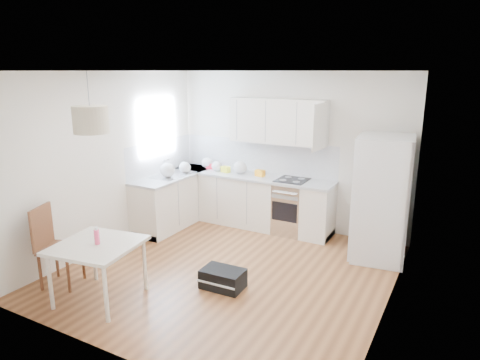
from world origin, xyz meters
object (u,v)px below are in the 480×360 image
(refrigerator, at_px, (383,198))
(dining_chair, at_px, (60,247))
(dining_table, at_px, (97,250))
(gym_bag, at_px, (223,279))

(refrigerator, distance_m, dining_chair, 4.47)
(dining_chair, bearing_deg, dining_table, -23.70)
(dining_table, bearing_deg, refrigerator, 38.55)
(refrigerator, height_order, dining_chair, refrigerator)
(refrigerator, relative_size, dining_table, 1.75)
(dining_table, xyz_separation_m, dining_chair, (-0.71, 0.04, -0.12))
(dining_chair, height_order, gym_bag, dining_chair)
(refrigerator, height_order, dining_table, refrigerator)
(refrigerator, distance_m, dining_table, 3.97)
(refrigerator, relative_size, gym_bag, 3.39)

